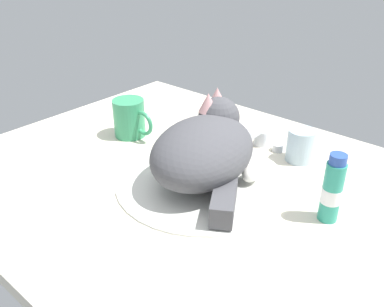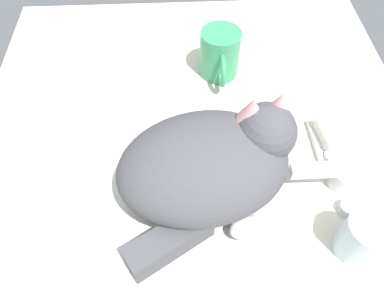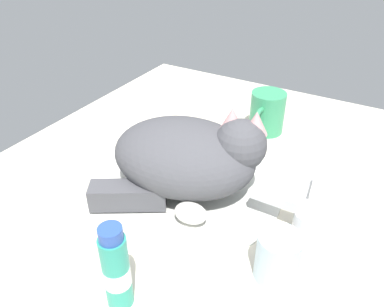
# 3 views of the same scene
# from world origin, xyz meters

# --- Properties ---
(ground_plane) EXTENTS (1.10, 0.83, 0.03)m
(ground_plane) POSITION_xyz_m (0.00, 0.00, -0.01)
(ground_plane) COLOR silver
(sink_basin) EXTENTS (0.37, 0.37, 0.01)m
(sink_basin) POSITION_xyz_m (0.00, 0.00, 0.00)
(sink_basin) COLOR silver
(sink_basin) RESTS_ON ground_plane
(faucet) EXTENTS (0.13, 0.11, 0.06)m
(faucet) POSITION_xyz_m (0.00, 0.21, 0.03)
(faucet) COLOR silver
(faucet) RESTS_ON ground_plane
(cat) EXTENTS (0.27, 0.29, 0.16)m
(cat) POSITION_xyz_m (-0.00, 0.01, 0.08)
(cat) COLOR #4C4C51
(cat) RESTS_ON sink_basin
(coffee_mug) EXTENTS (0.12, 0.08, 0.10)m
(coffee_mug) POSITION_xyz_m (-0.29, 0.05, 0.05)
(coffee_mug) COLOR #389966
(coffee_mug) RESTS_ON ground_plane
(rinse_cup) EXTENTS (0.06, 0.06, 0.08)m
(rinse_cup) POSITION_xyz_m (0.11, 0.22, 0.04)
(rinse_cup) COLOR silver
(rinse_cup) RESTS_ON ground_plane
(soap_dish) EXTENTS (0.09, 0.06, 0.01)m
(soap_dish) POSITION_xyz_m (-0.09, 0.24, 0.01)
(soap_dish) COLOR white
(soap_dish) RESTS_ON ground_plane
(soap_bar) EXTENTS (0.07, 0.05, 0.02)m
(soap_bar) POSITION_xyz_m (-0.09, 0.24, 0.02)
(soap_bar) COLOR white
(soap_bar) RESTS_ON soap_dish
(toothpaste_bottle) EXTENTS (0.04, 0.04, 0.14)m
(toothpaste_bottle) POSITION_xyz_m (0.26, 0.05, 0.06)
(toothpaste_bottle) COLOR teal
(toothpaste_bottle) RESTS_ON ground_plane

